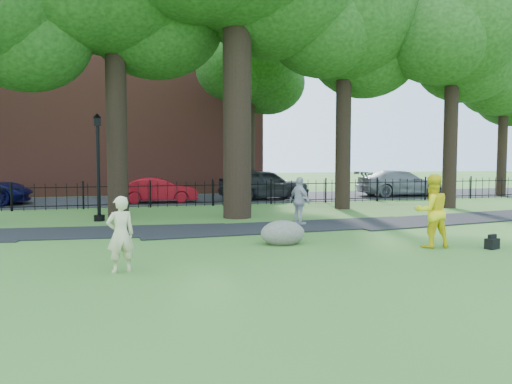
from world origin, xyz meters
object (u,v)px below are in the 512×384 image
object	(u,v)px
boulder	(283,231)
lamppost	(98,169)
woman	(120,234)
red_sedan	(159,190)
man	(432,211)

from	to	relation	value
boulder	lamppost	size ratio (longest dim) A/B	0.31
woman	lamppost	world-z (taller)	lamppost
lamppost	red_sedan	bearing A→B (deg)	62.19
woman	red_sedan	size ratio (longest dim) A/B	0.40
woman	man	size ratio (longest dim) A/B	0.82
lamppost	man	bearing A→B (deg)	-49.28
lamppost	red_sedan	size ratio (longest dim) A/B	1.00
man	red_sedan	size ratio (longest dim) A/B	0.48
man	lamppost	bearing A→B (deg)	-37.61
lamppost	woman	bearing A→B (deg)	-91.59
woman	lamppost	size ratio (longest dim) A/B	0.40
boulder	red_sedan	size ratio (longest dim) A/B	0.31
woman	red_sedan	xyz separation A→B (m)	(2.14, 15.70, -0.13)
woman	boulder	bearing A→B (deg)	-167.35
man	boulder	xyz separation A→B (m)	(-3.61, 1.54, -0.61)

